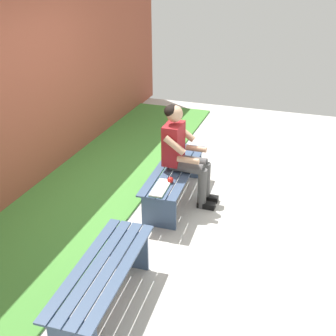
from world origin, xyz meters
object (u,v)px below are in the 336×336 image
Objects in this scene: bench_far at (103,278)px; apple at (170,180)px; bench_near at (174,176)px; person_seated at (183,151)px; book_open at (161,188)px.

apple reaches higher than bench_far.
bench_far is (1.97, 0.00, -0.01)m from bench_near.
person_seated reaches higher than bench_near.
book_open is at bearing -8.35° from person_seated.
bench_far is at bearing -2.70° from apple.
person_seated is at bearing 169.30° from book_open.
book_open is (0.58, -0.08, -0.23)m from person_seated.
bench_near is 0.57m from book_open.
apple is at bearing 158.62° from book_open.
bench_near is 0.37m from person_seated.
bench_near is at bearing -180.00° from bench_far.
book_open is at bearing 1.66° from bench_near.
apple reaches higher than bench_near.
bench_far is 1.60m from apple.
person_seated reaches higher than book_open.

